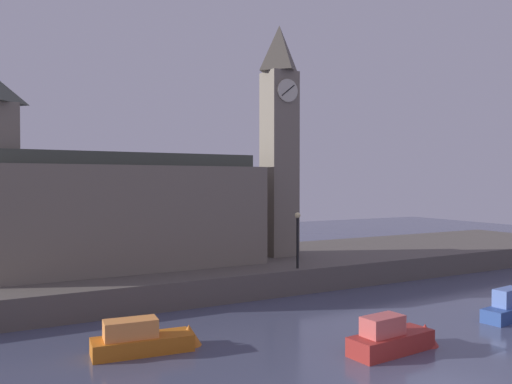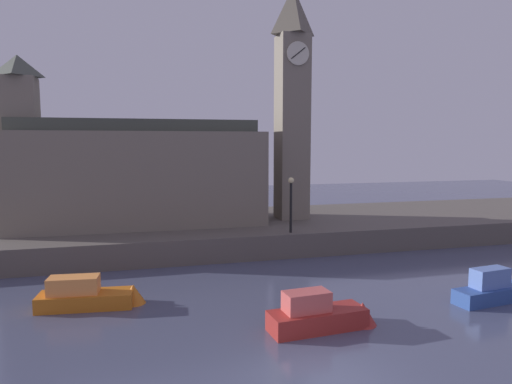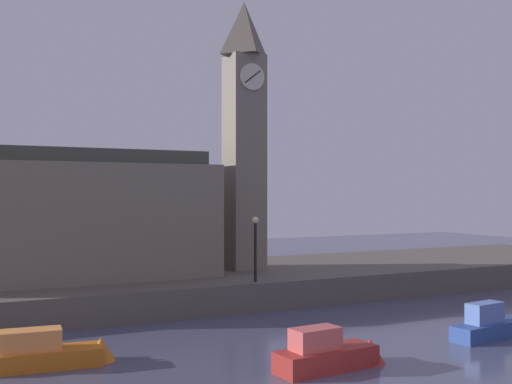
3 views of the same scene
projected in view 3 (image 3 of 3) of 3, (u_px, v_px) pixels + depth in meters
far_embankment at (153, 287)px, 35.50m from camera, size 70.00×12.00×1.50m
clock_tower at (244, 131)px, 37.99m from camera, size 2.32×2.37×16.48m
parliament_hall at (53, 215)px, 33.14m from camera, size 16.58×6.00×10.98m
streetlamp at (255, 241)px, 32.48m from camera, size 0.36×0.36×3.44m
boat_tour_blue at (500, 325)px, 26.54m from camera, size 5.16×1.61×1.74m
boat_patrol_orange at (55, 353)px, 21.96m from camera, size 4.67×1.74×1.52m
boat_dinghy_red at (334, 354)px, 21.64m from camera, size 4.44×1.61×1.57m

